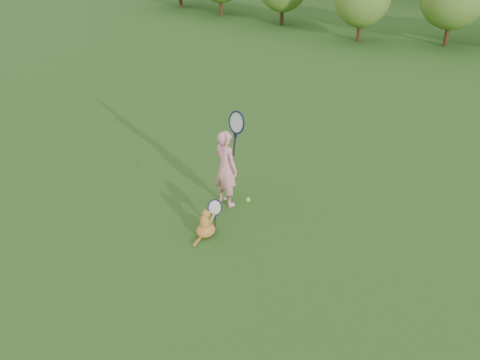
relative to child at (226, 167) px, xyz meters
The scene contains 5 objects.
ground 1.32m from the child, 76.41° to the right, with size 100.00×100.00×0.00m, color #214E16.
shrub_row 11.91m from the child, 88.70° to the left, with size 28.00×3.00×2.80m, color #507323, non-canonical shape.
child is the anchor object (origin of this frame).
cat 1.03m from the child, 72.91° to the right, with size 0.36×0.64×0.57m.
tennis_ball 1.62m from the child, 44.72° to the right, with size 0.06×0.06×0.06m.
Camera 1 is at (3.99, -4.83, 4.31)m, focal length 40.00 mm.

